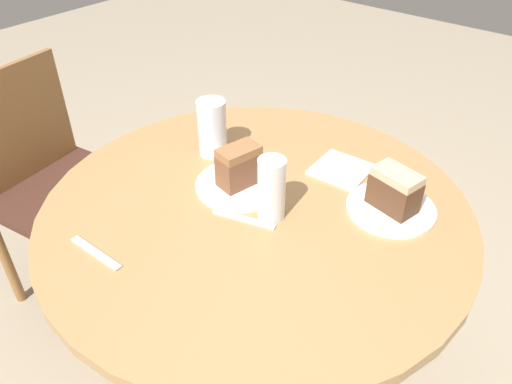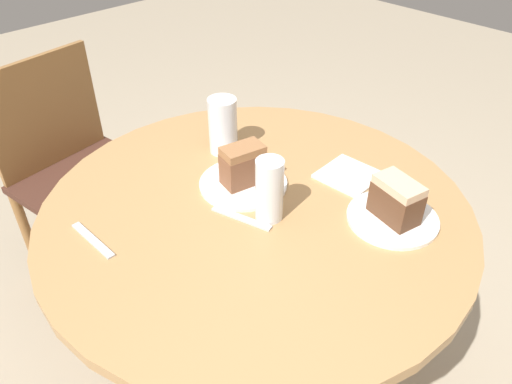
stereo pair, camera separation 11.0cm
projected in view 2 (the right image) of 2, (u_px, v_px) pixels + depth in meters
name	position (u px, v px, depth m)	size (l,w,h in m)	color
ground_plane	(256.00, 384.00, 1.65)	(8.00, 8.00, 0.00)	tan
table	(256.00, 260.00, 1.31)	(1.04, 1.04, 0.75)	tan
chair	(78.00, 170.00, 1.83)	(0.51, 0.47, 0.87)	olive
plate_near	(243.00, 183.00, 1.27)	(0.22, 0.22, 0.01)	white
plate_far	(392.00, 218.00, 1.15)	(0.21, 0.21, 0.01)	white
cake_slice_near	(243.00, 165.00, 1.23)	(0.12, 0.08, 0.10)	brown
cake_slice_far	(396.00, 200.00, 1.12)	(0.09, 0.12, 0.10)	brown
glass_lemonade	(269.00, 193.00, 1.13)	(0.06, 0.06, 0.15)	beige
glass_water	(223.00, 129.00, 1.36)	(0.08, 0.08, 0.16)	silver
napkin_stack	(349.00, 175.00, 1.30)	(0.15, 0.15, 0.01)	silver
fork	(241.00, 218.00, 1.16)	(0.06, 0.15, 0.00)	silver
spoon	(93.00, 240.00, 1.10)	(0.02, 0.15, 0.00)	silver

